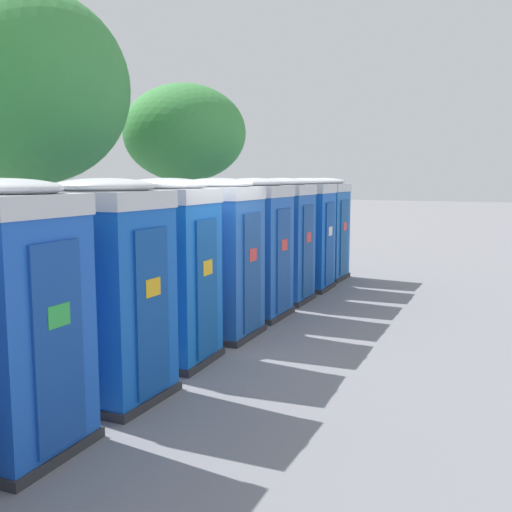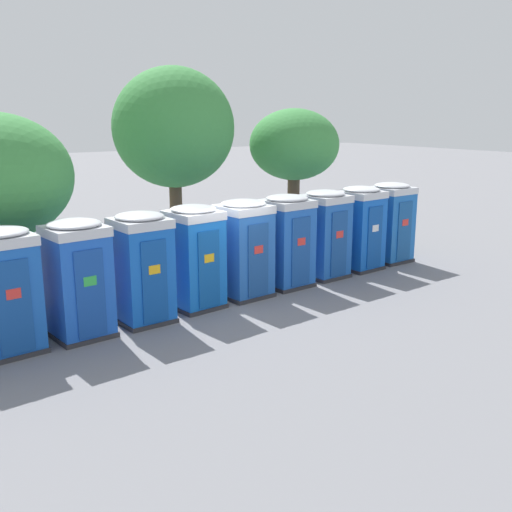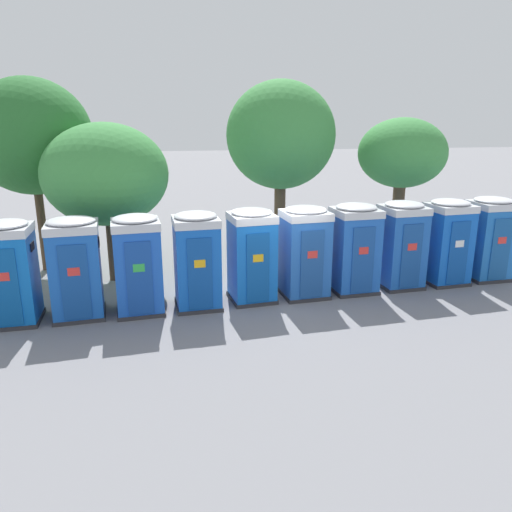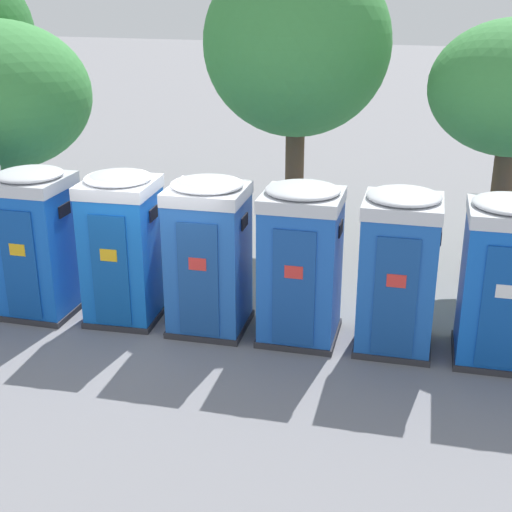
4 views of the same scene
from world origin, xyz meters
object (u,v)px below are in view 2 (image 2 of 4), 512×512
at_px(portapotty_1, 4,290).
at_px(portapotty_5, 244,248).
at_px(portapotty_6, 287,240).
at_px(portapotty_4, 195,257).
at_px(portapotty_7, 325,234).
at_px(street_tree_3, 174,128).
at_px(portapotty_3, 142,267).
at_px(portapotty_9, 390,222).
at_px(portapotty_2, 78,278).
at_px(portapotty_8, 360,228).
at_px(street_tree_0, 294,146).

distance_m(portapotty_1, portapotty_5, 5.99).
relative_size(portapotty_5, portapotty_6, 1.00).
bearing_deg(portapotty_5, portapotty_4, -176.51).
bearing_deg(portapotty_6, portapotty_7, 5.61).
bearing_deg(portapotty_7, street_tree_3, 124.54).
distance_m(portapotty_3, street_tree_3, 6.34).
bearing_deg(portapotty_4, portapotty_9, 4.91).
bearing_deg(portapotty_2, portapotty_7, 5.58).
xyz_separation_m(portapotty_2, street_tree_3, (4.71, 4.71, 2.93)).
bearing_deg(portapotty_6, portapotty_3, -173.89).
bearing_deg(portapotty_8, street_tree_0, 91.31).
bearing_deg(portapotty_5, street_tree_3, 86.79).
height_order(portapotty_1, portapotty_2, same).
xyz_separation_m(portapotty_2, portapotty_8, (8.94, 0.82, 0.00)).
distance_m(portapotty_7, street_tree_3, 5.65).
xyz_separation_m(portapotty_1, portapotty_6, (7.46, 0.63, 0.00)).
relative_size(portapotty_2, portapotty_3, 1.00).
distance_m(portapotty_2, portapotty_7, 7.48).
distance_m(portapotty_8, street_tree_0, 3.96).
relative_size(portapotty_1, portapotty_7, 1.00).
bearing_deg(portapotty_9, portapotty_5, -174.74).
height_order(portapotty_5, street_tree_3, street_tree_3).
xyz_separation_m(portapotty_3, portapotty_4, (1.48, 0.24, 0.00)).
distance_m(portapotty_1, portapotty_9, 11.97).
xyz_separation_m(portapotty_2, portapotty_7, (7.45, 0.73, 0.00)).
bearing_deg(portapotty_2, portapotty_9, 5.40).
bearing_deg(street_tree_0, portapotty_9, -62.92).
relative_size(portapotty_7, street_tree_0, 0.53).
relative_size(portapotty_5, street_tree_0, 0.53).
xyz_separation_m(portapotty_4, portapotty_6, (2.98, 0.24, -0.00)).
xyz_separation_m(portapotty_3, street_tree_3, (3.21, 4.60, 2.93)).
relative_size(portapotty_5, portapotty_8, 1.00).
bearing_deg(street_tree_3, portapotty_6, -73.15).
bearing_deg(portapotty_2, portapotty_3, 3.99).
distance_m(portapotty_1, portapotty_6, 7.48).
height_order(portapotty_4, portapotty_7, same).
xyz_separation_m(portapotty_5, portapotty_8, (4.47, 0.38, 0.00)).
distance_m(portapotty_7, street_tree_0, 4.28).
xyz_separation_m(portapotty_1, portapotty_2, (1.50, 0.05, 0.00)).
height_order(portapotty_3, street_tree_3, street_tree_3).
relative_size(portapotty_4, street_tree_3, 0.42).
height_order(portapotty_7, street_tree_0, street_tree_0).
bearing_deg(street_tree_3, portapotty_8, -42.56).
height_order(portapotty_1, portapotty_9, same).
bearing_deg(street_tree_3, portapotty_5, -93.21).
distance_m(portapotty_4, portapotty_6, 2.99).
relative_size(portapotty_5, portapotty_9, 1.00).
relative_size(portapotty_4, portapotty_9, 1.00).
xyz_separation_m(portapotty_1, street_tree_0, (10.37, 4.09, 2.31)).
distance_m(portapotty_6, portapotty_7, 1.50).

